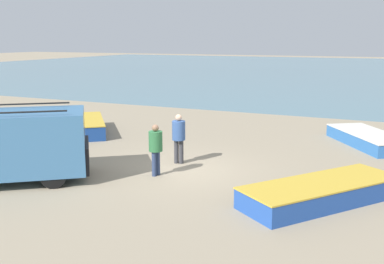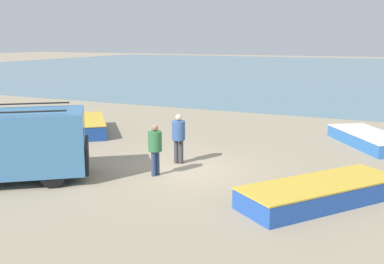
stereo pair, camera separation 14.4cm
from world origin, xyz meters
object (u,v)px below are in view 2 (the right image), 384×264
(parked_van, at_px, (2,143))
(fishing_rowboat_0, at_px, (325,192))
(fisherman_1, at_px, (155,145))
(fisherman_0, at_px, (179,134))
(fishing_rowboat_2, at_px, (86,125))
(fishing_rowboat_1, at_px, (371,140))

(parked_van, distance_m, fishing_rowboat_0, 9.37)
(fisherman_1, bearing_deg, fisherman_0, -78.08)
(fishing_rowboat_2, bearing_deg, fishing_rowboat_0, -151.30)
(fisherman_0, bearing_deg, fishing_rowboat_1, 122.82)
(fishing_rowboat_2, bearing_deg, fisherman_0, -154.37)
(parked_van, bearing_deg, fishing_rowboat_2, 71.53)
(fisherman_0, distance_m, fisherman_1, 1.56)
(fishing_rowboat_1, xyz_separation_m, fisherman_1, (-5.92, -7.01, 0.72))
(fisherman_1, bearing_deg, fishing_rowboat_1, -116.72)
(fisherman_1, bearing_deg, fishing_rowboat_0, -168.44)
(fishing_rowboat_0, relative_size, fisherman_0, 2.93)
(fishing_rowboat_2, xyz_separation_m, fisherman_0, (6.21, -2.96, 0.70))
(fishing_rowboat_0, bearing_deg, fishing_rowboat_1, 31.35)
(parked_van, bearing_deg, fishing_rowboat_1, 6.89)
(fisherman_0, bearing_deg, fishing_rowboat_0, 61.46)
(parked_van, xyz_separation_m, fishing_rowboat_1, (9.77, 9.41, -0.91))
(fishing_rowboat_0, bearing_deg, fisherman_0, 108.53)
(fishing_rowboat_0, xyz_separation_m, fisherman_1, (-5.20, 0.17, 0.69))
(fishing_rowboat_0, bearing_deg, fishing_rowboat_2, 104.65)
(fishing_rowboat_2, xyz_separation_m, fisherman_1, (6.17, -4.51, 0.65))
(fishing_rowboat_2, height_order, fisherman_0, fisherman_0)
(fishing_rowboat_1, distance_m, fishing_rowboat_2, 12.35)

